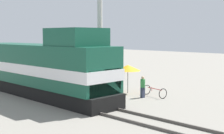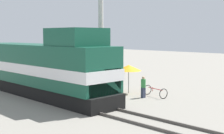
{
  "view_description": "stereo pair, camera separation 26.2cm",
  "coord_description": "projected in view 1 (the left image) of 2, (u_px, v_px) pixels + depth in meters",
  "views": [
    {
      "loc": [
        -12.43,
        -16.63,
        4.48
      ],
      "look_at": [
        1.2,
        -3.02,
        2.51
      ],
      "focal_mm": 50.0,
      "sensor_mm": 36.0,
      "label": 1
    },
    {
      "loc": [
        -12.24,
        -16.82,
        4.48
      ],
      "look_at": [
        1.2,
        -3.02,
        2.51
      ],
      "focal_mm": 50.0,
      "sensor_mm": 36.0,
      "label": 2
    }
  ],
  "objects": [
    {
      "name": "ground_plane",
      "position": [
        68.0,
        102.0,
        20.9
      ],
      "size": [
        120.0,
        120.0,
        0.0
      ],
      "primitive_type": "plane",
      "color": "gray"
    },
    {
      "name": "rail_near",
      "position": [
        59.0,
        103.0,
        20.38
      ],
      "size": [
        0.08,
        37.29,
        0.15
      ],
      "primitive_type": "cube",
      "color": "#4C4742",
      "rests_on": "ground_plane"
    },
    {
      "name": "rail_far",
      "position": [
        76.0,
        100.0,
        21.39
      ],
      "size": [
        0.08,
        37.29,
        0.15
      ],
      "primitive_type": "cube",
      "color": "#4C4742",
      "rests_on": "ground_plane"
    },
    {
      "name": "locomotive",
      "position": [
        42.0,
        68.0,
        22.82
      ],
      "size": [
        3.03,
        15.04,
        4.92
      ],
      "color": "black",
      "rests_on": "ground_plane"
    },
    {
      "name": "utility_pole",
      "position": [
        100.0,
        26.0,
        24.18
      ],
      "size": [
        1.8,
        0.39,
        10.27
      ],
      "color": "#B2B2AD",
      "rests_on": "ground_plane"
    },
    {
      "name": "vendor_umbrella",
      "position": [
        128.0,
        68.0,
        23.98
      ],
      "size": [
        1.96,
        1.96,
        2.2
      ],
      "color": "#4C4C4C",
      "rests_on": "ground_plane"
    },
    {
      "name": "billboard_sign",
      "position": [
        73.0,
        57.0,
        27.48
      ],
      "size": [
        1.7,
        0.12,
        3.37
      ],
      "color": "#595959",
      "rests_on": "ground_plane"
    },
    {
      "name": "shrub_cluster",
      "position": [
        115.0,
        88.0,
        24.3
      ],
      "size": [
        0.8,
        0.8,
        0.8
      ],
      "primitive_type": "sphere",
      "color": "#388C38",
      "rests_on": "ground_plane"
    },
    {
      "name": "person_bystander",
      "position": [
        143.0,
        86.0,
        22.32
      ],
      "size": [
        0.34,
        0.34,
        1.56
      ],
      "color": "#2D3347",
      "rests_on": "ground_plane"
    },
    {
      "name": "bicycle",
      "position": [
        155.0,
        91.0,
        22.78
      ],
      "size": [
        1.16,
        2.02,
        0.74
      ],
      "rotation": [
        0.0,
        0.0,
        2.91
      ],
      "color": "black",
      "rests_on": "ground_plane"
    }
  ]
}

